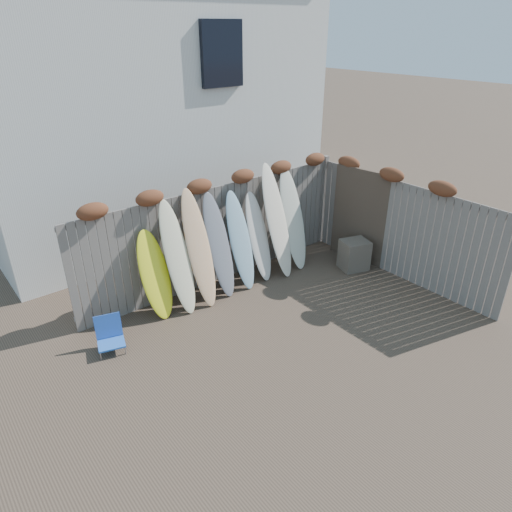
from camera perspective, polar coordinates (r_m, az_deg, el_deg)
ground at (r=8.03m, az=5.45°, el=-9.43°), size 80.00×80.00×0.00m
back_fence at (r=9.09m, az=-4.43°, el=3.81°), size 6.05×0.28×2.24m
right_fence at (r=9.69m, az=17.63°, el=3.81°), size 0.28×4.40×2.24m
house at (r=12.26m, az=-14.63°, el=18.93°), size 8.50×5.50×6.33m
beach_chair at (r=7.87m, az=-17.81°, el=-9.33°), size 0.53×0.55×0.56m
wooden_crate at (r=10.03m, az=12.17°, el=0.15°), size 0.68×0.62×0.65m
lattice_panel at (r=10.18m, az=12.98°, el=4.86°), size 0.25×1.37×2.06m
surfboard_0 at (r=8.24m, az=-12.51°, el=-2.34°), size 0.55×0.60×1.61m
surfboard_1 at (r=8.25m, az=-9.78°, el=-0.26°), size 0.49×0.74×2.05m
surfboard_2 at (r=8.41m, az=-7.15°, el=0.90°), size 0.47×0.77×2.16m
surfboard_3 at (r=8.69m, az=-4.66°, el=1.31°), size 0.50×0.72×1.99m
surfboard_4 at (r=8.94m, az=-1.97°, el=1.91°), size 0.47×0.69×1.92m
surfboard_5 at (r=9.25m, az=0.31°, el=2.40°), size 0.48×0.66×1.80m
surfboard_6 at (r=9.36m, az=2.63°, el=4.35°), size 0.56×0.84×2.31m
surfboard_7 at (r=9.72m, az=4.64°, el=4.59°), size 0.56×0.77×2.12m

